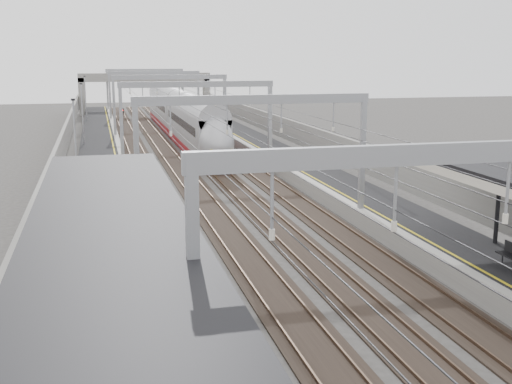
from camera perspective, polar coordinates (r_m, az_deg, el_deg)
platform_left at (r=57.18m, az=-13.54°, el=2.46°), size 4.00×120.00×1.00m
platform_right at (r=59.43m, az=2.08°, el=3.13°), size 4.00×120.00×1.00m
tracks at (r=57.84m, az=-5.57°, el=2.39°), size 11.40×140.00×0.20m
overhead_line at (r=63.70m, az=-6.57°, el=8.76°), size 13.00×140.00×6.60m
canopy_left at (r=15.13m, az=-12.64°, el=-5.64°), size 4.40×30.00×4.24m
overbridge at (r=111.84m, az=-9.83°, el=9.57°), size 22.00×2.20×6.90m
wall_left at (r=57.10m, az=-16.81°, el=3.38°), size 0.30×120.00×3.20m
wall_right at (r=60.23m, az=5.02°, el=4.27°), size 0.30×120.00×3.20m
train at (r=76.55m, az=-6.60°, el=6.35°), size 2.91×53.07×4.60m
signal_green at (r=79.78m, az=-11.77°, el=6.53°), size 0.32×0.32×3.48m
signal_red_near at (r=79.80m, az=-5.68°, el=6.72°), size 0.32×0.32×3.48m
signal_red_far at (r=85.12m, az=-4.70°, el=7.06°), size 0.32×0.32×3.48m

